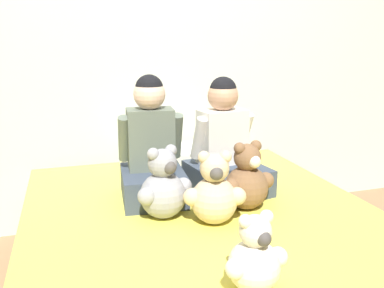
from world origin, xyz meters
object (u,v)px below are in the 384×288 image
child_on_right (225,150)px  teddy_bear_held_by_left_child (163,188)px  teddy_bear_between_children (214,193)px  teddy_bear_at_foot_of_bed (255,258)px  bed (205,260)px  child_on_left (152,152)px  pillow_at_headboard (166,158)px  teddy_bear_held_by_right_child (247,181)px

child_on_right → teddy_bear_held_by_left_child: child_on_right is taller
teddy_bear_between_children → teddy_bear_at_foot_of_bed: size_ratio=1.22×
child_on_right → teddy_bear_held_by_left_child: bearing=-157.1°
bed → teddy_bear_between_children: 0.37m
child_on_left → pillow_at_headboard: bearing=73.4°
child_on_right → pillow_at_headboard: bearing=103.6°
child_on_right → teddy_bear_between_children: 0.42m
child_on_right → teddy_bear_between_children: (-0.19, -0.36, -0.08)m
teddy_bear_held_by_right_child → teddy_bear_between_children: (-0.20, -0.10, -0.00)m
child_on_left → teddy_bear_at_foot_of_bed: (0.14, -0.86, -0.12)m
bed → child_on_left: bearing=123.1°
child_on_left → teddy_bear_held_by_left_child: child_on_left is taller
bed → teddy_bear_held_by_left_child: size_ratio=5.77×
bed → teddy_bear_held_by_right_child: 0.42m
child_on_left → child_on_right: 0.39m
teddy_bear_held_by_right_child → pillow_at_headboard: (-0.21, 0.74, -0.08)m
bed → teddy_bear_at_foot_of_bed: (-0.04, -0.58, 0.34)m
teddy_bear_held_by_left_child → pillow_at_headboard: size_ratio=0.61×
child_on_left → teddy_bear_held_by_left_child: bearing=-85.7°
teddy_bear_at_foot_of_bed → pillow_at_headboard: bearing=79.4°
teddy_bear_between_children → pillow_at_headboard: 0.84m
pillow_at_headboard → bed: bearing=-90.0°
child_on_right → teddy_bear_at_foot_of_bed: 0.90m
teddy_bear_at_foot_of_bed → child_on_right: bearing=65.4°
teddy_bear_between_children → teddy_bear_at_foot_of_bed: bearing=-81.3°
teddy_bear_held_by_left_child → teddy_bear_between_children: 0.23m
pillow_at_headboard → teddy_bear_between_children: bearing=-89.3°
child_on_left → teddy_bear_at_foot_of_bed: size_ratio=2.31×
teddy_bear_held_by_left_child → teddy_bear_held_by_right_child: 0.39m
teddy_bear_between_children → teddy_bear_at_foot_of_bed: 0.50m
child_on_left → teddy_bear_at_foot_of_bed: 0.88m
teddy_bear_held_by_right_child → pillow_at_headboard: 0.77m
teddy_bear_at_foot_of_bed → bed: bearing=77.2°
teddy_bear_held_by_left_child → teddy_bear_held_by_right_child: (0.39, -0.02, -0.00)m
bed → child_on_right: size_ratio=3.20×
child_on_left → teddy_bear_held_by_left_child: 0.26m
teddy_bear_held_by_left_child → pillow_at_headboard: bearing=54.2°
teddy_bear_held_by_left_child → pillow_at_headboard: teddy_bear_held_by_left_child is taller
teddy_bear_between_children → pillow_at_headboard: teddy_bear_between_children is taller
child_on_right → teddy_bear_held_by_right_child: child_on_right is taller
child_on_right → teddy_bear_held_by_left_child: (-0.39, -0.25, -0.08)m
bed → pillow_at_headboard: bearing=90.0°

